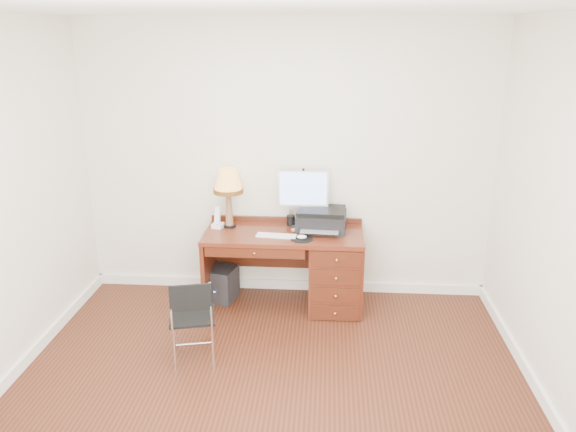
# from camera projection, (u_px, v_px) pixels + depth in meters

# --- Properties ---
(ground) EXTENTS (4.00, 4.00, 0.00)m
(ground) POSITION_uv_depth(u_px,v_px,m) (269.00, 390.00, 4.22)
(ground) COLOR #35160C
(ground) RESTS_ON ground
(room_shell) EXTENTS (4.00, 4.00, 4.00)m
(room_shell) POSITION_uv_depth(u_px,v_px,m) (277.00, 340.00, 4.80)
(room_shell) COLOR silver
(room_shell) RESTS_ON ground
(desk) EXTENTS (1.50, 0.67, 0.75)m
(desk) POSITION_uv_depth(u_px,v_px,m) (317.00, 266.00, 5.40)
(desk) COLOR #5C2213
(desk) RESTS_ON ground
(monitor) EXTENTS (0.49, 0.16, 0.56)m
(monitor) POSITION_uv_depth(u_px,v_px,m) (303.00, 192.00, 5.36)
(monitor) COLOR silver
(monitor) RESTS_ON desk
(keyboard) EXTENTS (0.38, 0.14, 0.01)m
(keyboard) POSITION_uv_depth(u_px,v_px,m) (276.00, 236.00, 5.20)
(keyboard) COLOR white
(keyboard) RESTS_ON desk
(mouse_pad) EXTENTS (0.20, 0.20, 0.04)m
(mouse_pad) POSITION_uv_depth(u_px,v_px,m) (302.00, 238.00, 5.13)
(mouse_pad) COLOR black
(mouse_pad) RESTS_ON desk
(printer) EXTENTS (0.49, 0.39, 0.21)m
(printer) POSITION_uv_depth(u_px,v_px,m) (321.00, 219.00, 5.36)
(printer) COLOR black
(printer) RESTS_ON desk
(leg_lamp) EXTENTS (0.28, 0.28, 0.58)m
(leg_lamp) POSITION_uv_depth(u_px,v_px,m) (228.00, 184.00, 5.32)
(leg_lamp) COLOR black
(leg_lamp) RESTS_ON desk
(phone) EXTENTS (0.12, 0.12, 0.21)m
(phone) POSITION_uv_depth(u_px,v_px,m) (218.00, 222.00, 5.42)
(phone) COLOR white
(phone) RESTS_ON desk
(pen_cup) EXTENTS (0.08, 0.08, 0.10)m
(pen_cup) POSITION_uv_depth(u_px,v_px,m) (291.00, 220.00, 5.48)
(pen_cup) COLOR black
(pen_cup) RESTS_ON desk
(chair) EXTENTS (0.42, 0.43, 0.75)m
(chair) POSITION_uv_depth(u_px,v_px,m) (190.00, 313.00, 4.42)
(chair) COLOR black
(chair) RESTS_ON ground
(equipment_box) EXTENTS (0.35, 0.35, 0.33)m
(equipment_box) POSITION_uv_depth(u_px,v_px,m) (221.00, 284.00, 5.59)
(equipment_box) COLOR black
(equipment_box) RESTS_ON ground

